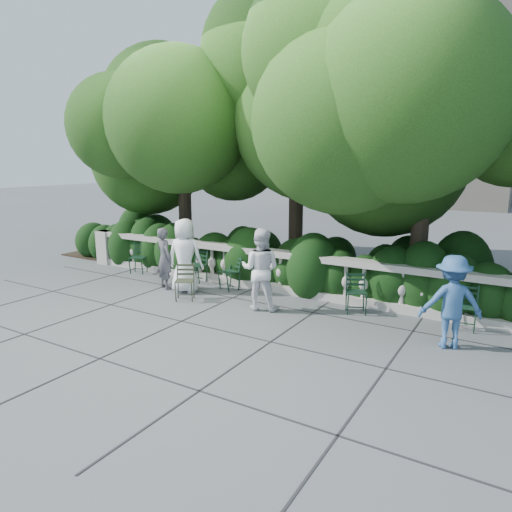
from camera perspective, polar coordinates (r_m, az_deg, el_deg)
The scene contains 14 objects.
ground at distance 9.59m, azimuth -3.11°, elevation -6.92°, with size 90.00×90.00×0.00m, color #4A4D51.
balustrade at distance 10.93m, azimuth 2.17°, elevation -1.89°, with size 12.00×0.44×1.00m.
shrub_hedge at distance 12.08m, azimuth 4.91°, elevation -2.95°, with size 15.00×2.60×1.70m, color black, non-canonical shape.
tree_canopy at distance 11.60m, azimuth 8.87°, elevation 16.08°, with size 15.04×6.52×6.78m.
chair_a at distance 13.01m, azimuth -14.69°, elevation -2.22°, with size 0.44×0.48×0.84m, color black, non-canonical shape.
chair_b at distance 11.07m, azimuth -3.95°, elevation -4.34°, with size 0.44×0.48×0.84m, color black, non-canonical shape.
chair_c at distance 11.79m, azimuth -7.78°, elevation -3.39°, with size 0.44×0.48×0.84m, color black, non-canonical shape.
chair_e at distance 9.31m, azimuth 24.43°, elevation -8.63°, with size 0.44×0.48×0.84m, color black, non-canonical shape.
chair_f at distance 9.58m, azimuth 12.42°, elevation -7.22°, with size 0.44×0.48×0.84m, color black, non-canonical shape.
chair_weathered at distance 10.32m, azimuth -8.96°, elevation -5.69°, with size 0.44×0.48×0.84m, color black, non-canonical shape.
person_businessman at distance 10.85m, azimuth -8.88°, elevation 0.02°, with size 0.86×0.56×1.77m, color white.
person_woman_grey at distance 11.28m, azimuth -11.36°, elevation -0.29°, with size 0.55×0.36×1.51m, color #424146.
person_casual_man at distance 9.51m, azimuth 0.56°, elevation -1.67°, with size 0.84×0.65×1.72m, color white.
person_older_blue at distance 8.26m, azimuth 23.25°, elevation -5.30°, with size 1.02×0.59×1.58m, color #2E568A.
Camera 1 is at (5.12, -7.50, 3.11)m, focal length 32.00 mm.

